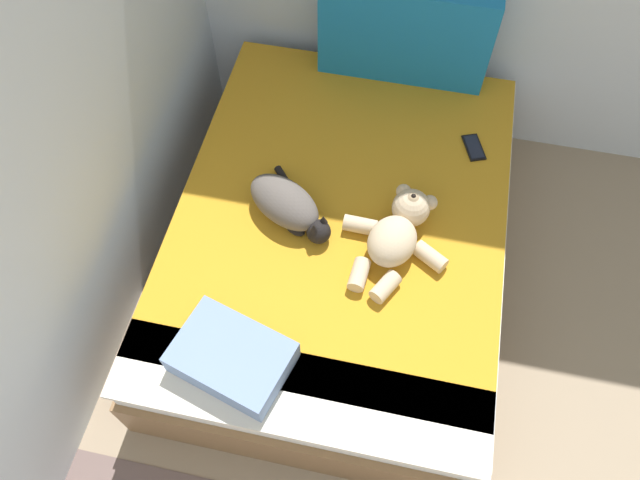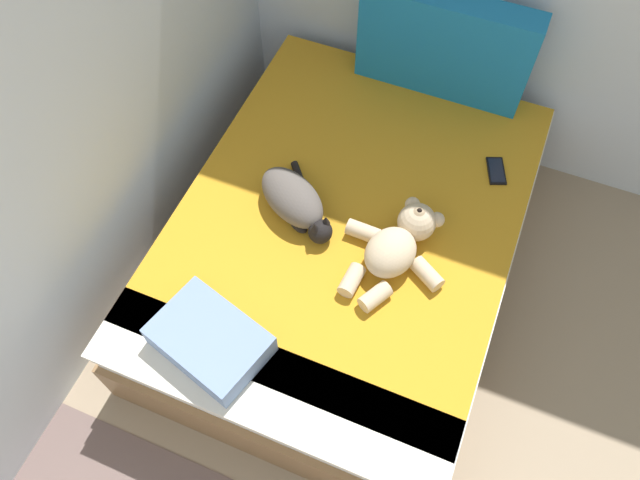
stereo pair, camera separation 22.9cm
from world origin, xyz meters
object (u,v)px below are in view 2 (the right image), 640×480
Objects in this scene: bed at (346,245)px; patterned_cushion at (445,46)px; throw_pillow at (210,340)px; teddy_bear at (398,244)px; cat at (295,201)px; cell_phone at (496,171)px.

bed is 1.00m from patterned_cushion.
throw_pillow reaches higher than bed.
throw_pillow is (-0.50, -0.63, -0.02)m from teddy_bear.
patterned_cushion is at bearing 70.05° from cat.
patterned_cushion is (0.12, 0.86, 0.49)m from bed.
teddy_bear is at bearing -115.90° from cell_phone.
throw_pillow is (-0.38, -1.59, -0.19)m from patterned_cushion.
bed is at bearing -98.17° from patterned_cushion.
cell_phone is at bearing 64.10° from teddy_bear.
cat is 0.90m from cell_phone.
cell_phone is (0.52, 0.46, 0.26)m from bed.
patterned_cushion reaches higher than teddy_bear.
cat reaches higher than throw_pillow.
throw_pillow is at bearing -103.40° from patterned_cushion.
teddy_bear is 1.31× the size of throw_pillow.
patterned_cushion reaches higher than throw_pillow.
cat is at bearing -109.95° from patterned_cushion.
patterned_cushion is at bearing 76.60° from throw_pillow.
cat is at bearing -162.65° from bed.
patterned_cushion is 1.00m from cat.
cat is 1.02× the size of throw_pillow.
cat reaches higher than bed.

